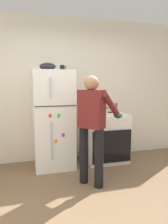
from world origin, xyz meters
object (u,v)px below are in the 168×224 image
object	(u,v)px
refrigerator	(53,119)
person_cook	(93,120)
pepper_mill	(116,107)
mixing_bowl	(48,67)
coffee_mug	(62,68)
stove_range	(106,138)
red_pot	(99,111)

from	to	relation	value
refrigerator	person_cook	xyz separation A→B (m)	(0.46, -0.84, 0.11)
pepper_mill	mixing_bowl	world-z (taller)	mixing_bowl
coffee_mug	person_cook	bearing A→B (deg)	-72.51
person_cook	coffee_mug	bearing A→B (deg)	107.49
stove_range	pepper_mill	size ratio (longest dim) A/B	5.37
person_cook	coffee_mug	distance (m)	1.23
pepper_mill	refrigerator	bearing A→B (deg)	-171.16
coffee_mug	refrigerator	bearing A→B (deg)	-164.60
refrigerator	coffee_mug	xyz separation A→B (m)	(0.18, 0.05, 0.90)
person_cook	coffee_mug	world-z (taller)	coffee_mug
refrigerator	mixing_bowl	xyz separation A→B (m)	(-0.08, 0.00, 0.92)
person_cook	red_pot	distance (m)	0.87
refrigerator	mixing_bowl	size ratio (longest dim) A/B	6.16
refrigerator	pepper_mill	bearing A→B (deg)	8.84
coffee_mug	mixing_bowl	xyz separation A→B (m)	(-0.26, -0.05, 0.01)
refrigerator	coffee_mug	size ratio (longest dim) A/B	15.24
person_cook	mixing_bowl	size ratio (longest dim) A/B	5.77
stove_range	mixing_bowl	world-z (taller)	mixing_bowl
refrigerator	person_cook	size ratio (longest dim) A/B	1.07
person_cook	red_pot	bearing A→B (deg)	65.45
coffee_mug	pepper_mill	distance (m)	1.34
stove_range	pepper_mill	world-z (taller)	pepper_mill
mixing_bowl	red_pot	bearing A→B (deg)	-3.15
red_pot	pepper_mill	bearing A→B (deg)	28.52
refrigerator	red_pot	world-z (taller)	refrigerator
red_pot	pepper_mill	size ratio (longest dim) A/B	2.07
pepper_mill	mixing_bowl	size ratio (longest dim) A/B	0.62
person_cook	mixing_bowl	bearing A→B (deg)	122.81
person_cook	coffee_mug	size ratio (longest dim) A/B	14.28
red_pot	coffee_mug	size ratio (longest dim) A/B	3.16
stove_range	red_pot	xyz separation A→B (m)	(-0.16, -0.04, 0.53)
refrigerator	pepper_mill	distance (m)	1.31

